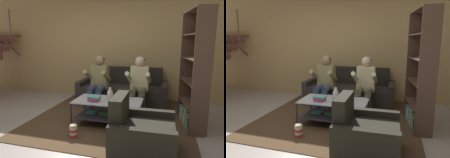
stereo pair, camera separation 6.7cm
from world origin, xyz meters
TOP-DOWN VIEW (x-y plane):
  - ground at (0.00, 0.00)m, footprint 16.80×16.80m
  - back_partition at (0.00, 2.46)m, footprint 8.40×0.12m
  - couch at (0.47, 1.90)m, footprint 2.11×0.87m
  - person_seated_left at (0.02, 1.38)m, footprint 0.50×0.58m
  - person_seated_right at (0.93, 1.38)m, footprint 0.50×0.58m
  - coffee_table at (0.48, 0.57)m, footprint 1.22×0.64m
  - area_rug at (0.48, 1.11)m, footprint 3.00×3.28m
  - vase at (0.53, 0.56)m, footprint 0.11×0.11m
  - book_stack at (0.26, 0.46)m, footprint 0.24×0.19m
  - bookshelf at (1.97, 0.94)m, footprint 0.41×0.97m
  - armchair at (1.19, -0.28)m, footprint 0.82×0.83m
  - popcorn_tub at (0.09, -0.06)m, footprint 0.13×0.13m

SIDE VIEW (x-z plane):
  - ground at x=0.00m, z-range 0.00..0.00m
  - area_rug at x=0.48m, z-range 0.00..0.01m
  - popcorn_tub at x=0.09m, z-range 0.00..0.22m
  - armchair at x=1.19m, z-range -0.13..0.67m
  - couch at x=0.47m, z-range -0.14..0.73m
  - coffee_table at x=0.48m, z-range 0.08..0.54m
  - book_stack at x=0.26m, z-range 0.46..0.55m
  - vase at x=0.53m, z-range 0.45..0.69m
  - person_seated_left at x=0.02m, z-range 0.06..1.25m
  - person_seated_right at x=0.93m, z-range 0.06..1.25m
  - bookshelf at x=1.97m, z-range -0.23..1.80m
  - back_partition at x=0.00m, z-range 0.00..2.90m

